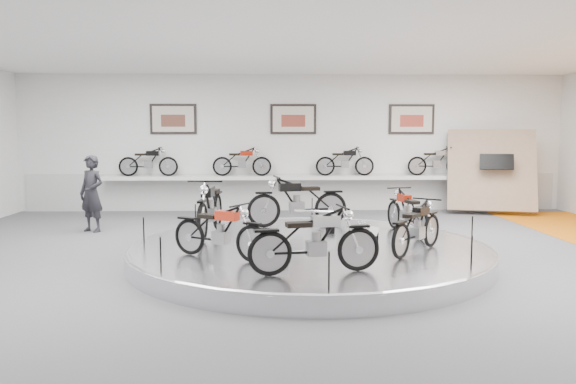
{
  "coord_description": "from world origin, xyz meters",
  "views": [
    {
      "loc": [
        -0.71,
        -9.59,
        2.29
      ],
      "look_at": [
        -0.37,
        0.6,
        1.22
      ],
      "focal_mm": 35.0,
      "sensor_mm": 36.0,
      "label": 1
    }
  ],
  "objects_px": {
    "bike_c": "(210,207)",
    "bike_d": "(220,231)",
    "bike_a": "(407,211)",
    "visitor": "(92,194)",
    "bike_f": "(417,227)",
    "bike_b": "(298,201)",
    "bike_e": "(315,240)",
    "display_platform": "(309,253)",
    "shelf": "(294,178)"
  },
  "relations": [
    {
      "from": "display_platform",
      "to": "bike_b",
      "type": "xyz_separation_m",
      "value": [
        -0.1,
        1.99,
        0.7
      ]
    },
    {
      "from": "visitor",
      "to": "shelf",
      "type": "bearing_deg",
      "value": 60.47
    },
    {
      "from": "bike_b",
      "to": "bike_c",
      "type": "xyz_separation_m",
      "value": [
        -1.76,
        -1.04,
        0.02
      ]
    },
    {
      "from": "shelf",
      "to": "visitor",
      "type": "xyz_separation_m",
      "value": [
        -4.84,
        -3.2,
        -0.11
      ]
    },
    {
      "from": "display_platform",
      "to": "shelf",
      "type": "bearing_deg",
      "value": 90.0
    },
    {
      "from": "bike_a",
      "to": "bike_b",
      "type": "relative_size",
      "value": 0.83
    },
    {
      "from": "bike_a",
      "to": "bike_d",
      "type": "relative_size",
      "value": 1.0
    },
    {
      "from": "display_platform",
      "to": "bike_d",
      "type": "distance_m",
      "value": 1.94
    },
    {
      "from": "bike_d",
      "to": "bike_f",
      "type": "height_order",
      "value": "bike_d"
    },
    {
      "from": "bike_a",
      "to": "visitor",
      "type": "xyz_separation_m",
      "value": [
        -6.85,
        2.2,
        0.14
      ]
    },
    {
      "from": "display_platform",
      "to": "bike_f",
      "type": "distance_m",
      "value": 2.0
    },
    {
      "from": "bike_a",
      "to": "bike_d",
      "type": "bearing_deg",
      "value": 109.37
    },
    {
      "from": "bike_b",
      "to": "visitor",
      "type": "xyz_separation_m",
      "value": [
        -4.73,
        1.21,
        0.05
      ]
    },
    {
      "from": "bike_b",
      "to": "visitor",
      "type": "height_order",
      "value": "visitor"
    },
    {
      "from": "bike_d",
      "to": "bike_e",
      "type": "xyz_separation_m",
      "value": [
        1.43,
        -1.0,
        0.03
      ]
    },
    {
      "from": "bike_b",
      "to": "bike_d",
      "type": "distance_m",
      "value": 3.38
    },
    {
      "from": "display_platform",
      "to": "bike_e",
      "type": "xyz_separation_m",
      "value": [
        -0.06,
        -2.09,
        0.63
      ]
    },
    {
      "from": "bike_d",
      "to": "bike_f",
      "type": "bearing_deg",
      "value": 36.63
    },
    {
      "from": "bike_b",
      "to": "bike_c",
      "type": "relative_size",
      "value": 0.97
    },
    {
      "from": "shelf",
      "to": "bike_e",
      "type": "xyz_separation_m",
      "value": [
        -0.06,
        -8.49,
        -0.22
      ]
    },
    {
      "from": "bike_b",
      "to": "visitor",
      "type": "distance_m",
      "value": 4.89
    },
    {
      "from": "visitor",
      "to": "bike_c",
      "type": "bearing_deg",
      "value": -10.08
    },
    {
      "from": "bike_f",
      "to": "display_platform",
      "type": "bearing_deg",
      "value": 105.71
    },
    {
      "from": "bike_f",
      "to": "bike_c",
      "type": "bearing_deg",
      "value": 103.84
    },
    {
      "from": "bike_f",
      "to": "visitor",
      "type": "xyz_separation_m",
      "value": [
        -6.58,
        3.96,
        0.15
      ]
    },
    {
      "from": "bike_a",
      "to": "bike_c",
      "type": "height_order",
      "value": "bike_c"
    },
    {
      "from": "shelf",
      "to": "bike_d",
      "type": "bearing_deg",
      "value": -101.3
    },
    {
      "from": "bike_a",
      "to": "bike_f",
      "type": "height_order",
      "value": "bike_a"
    },
    {
      "from": "bike_c",
      "to": "bike_f",
      "type": "bearing_deg",
      "value": 69.61
    },
    {
      "from": "display_platform",
      "to": "bike_a",
      "type": "xyz_separation_m",
      "value": [
        2.01,
        1.0,
        0.6
      ]
    },
    {
      "from": "bike_c",
      "to": "bike_a",
      "type": "bearing_deg",
      "value": 95.64
    },
    {
      "from": "display_platform",
      "to": "bike_f",
      "type": "bearing_deg",
      "value": -23.49
    },
    {
      "from": "bike_c",
      "to": "bike_e",
      "type": "xyz_separation_m",
      "value": [
        1.8,
        -3.04,
        -0.08
      ]
    },
    {
      "from": "bike_b",
      "to": "bike_e",
      "type": "distance_m",
      "value": 4.08
    },
    {
      "from": "bike_a",
      "to": "bike_b",
      "type": "height_order",
      "value": "bike_b"
    },
    {
      "from": "bike_a",
      "to": "shelf",
      "type": "bearing_deg",
      "value": 9.01
    },
    {
      "from": "shelf",
      "to": "visitor",
      "type": "relative_size",
      "value": 6.16
    },
    {
      "from": "bike_c",
      "to": "bike_d",
      "type": "relative_size",
      "value": 1.25
    },
    {
      "from": "bike_c",
      "to": "bike_b",
      "type": "bearing_deg",
      "value": 125.66
    },
    {
      "from": "shelf",
      "to": "bike_f",
      "type": "xyz_separation_m",
      "value": [
        1.75,
        -7.16,
        -0.26
      ]
    },
    {
      "from": "bike_e",
      "to": "visitor",
      "type": "distance_m",
      "value": 7.12
    },
    {
      "from": "display_platform",
      "to": "shelf",
      "type": "distance_m",
      "value": 6.46
    },
    {
      "from": "bike_b",
      "to": "bike_e",
      "type": "height_order",
      "value": "bike_b"
    },
    {
      "from": "bike_a",
      "to": "bike_f",
      "type": "relative_size",
      "value": 1.02
    },
    {
      "from": "bike_f",
      "to": "visitor",
      "type": "distance_m",
      "value": 7.68
    },
    {
      "from": "bike_d",
      "to": "bike_f",
      "type": "relative_size",
      "value": 1.02
    },
    {
      "from": "bike_c",
      "to": "bike_d",
      "type": "xyz_separation_m",
      "value": [
        0.36,
        -2.04,
        -0.11
      ]
    },
    {
      "from": "display_platform",
      "to": "visitor",
      "type": "bearing_deg",
      "value": 146.52
    },
    {
      "from": "shelf",
      "to": "visitor",
      "type": "bearing_deg",
      "value": -146.52
    },
    {
      "from": "bike_f",
      "to": "bike_a",
      "type": "bearing_deg",
      "value": 30.73
    }
  ]
}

